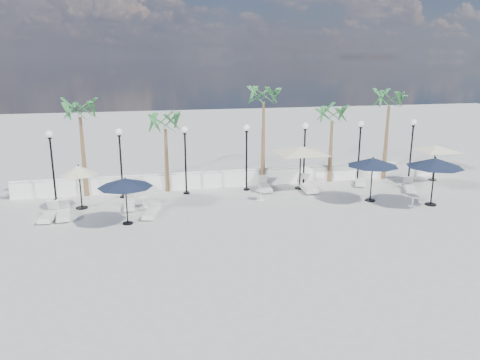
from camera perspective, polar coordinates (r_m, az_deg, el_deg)
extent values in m
plane|color=#A2A29D|center=(21.34, 4.79, -5.92)|extent=(100.00, 100.00, 0.00)
cube|color=white|center=(28.12, 0.32, 0.20)|extent=(26.00, 0.30, 0.90)
cube|color=white|center=(28.00, 0.33, 1.23)|extent=(26.00, 0.12, 0.08)
cylinder|color=black|center=(26.99, -21.49, -2.36)|extent=(0.36, 0.36, 0.10)
cylinder|color=black|center=(26.57, -21.83, 1.15)|extent=(0.10, 0.10, 3.50)
cylinder|color=black|center=(26.25, -22.18, 4.76)|extent=(0.18, 0.18, 0.10)
sphere|color=white|center=(26.22, -22.23, 5.21)|extent=(0.36, 0.36, 0.36)
cylinder|color=black|center=(26.63, -14.05, -1.98)|extent=(0.36, 0.36, 0.10)
cylinder|color=black|center=(26.21, -14.28, 1.58)|extent=(0.10, 0.10, 3.50)
cylinder|color=black|center=(25.89, -14.52, 5.25)|extent=(0.18, 0.18, 0.10)
sphere|color=white|center=(25.86, -14.55, 5.71)|extent=(0.36, 0.36, 0.36)
cylinder|color=black|center=(26.73, -6.54, -1.56)|extent=(0.36, 0.36, 0.10)
cylinder|color=black|center=(26.31, -6.65, 2.00)|extent=(0.10, 0.10, 3.50)
cylinder|color=black|center=(25.99, -6.76, 5.65)|extent=(0.18, 0.18, 0.10)
sphere|color=white|center=(25.96, -6.77, 6.11)|extent=(0.36, 0.36, 0.36)
cylinder|color=black|center=(27.29, 0.79, -1.12)|extent=(0.36, 0.36, 0.10)
cylinder|color=black|center=(26.87, 0.80, 2.36)|extent=(0.10, 0.10, 3.50)
cylinder|color=black|center=(26.56, 0.81, 5.95)|extent=(0.18, 0.18, 0.10)
sphere|color=white|center=(26.53, 0.81, 6.40)|extent=(0.36, 0.36, 0.36)
cylinder|color=black|center=(28.27, 7.71, -0.70)|extent=(0.36, 0.36, 0.10)
cylinder|color=black|center=(27.87, 7.83, 2.67)|extent=(0.10, 0.10, 3.50)
cylinder|color=black|center=(27.56, 7.95, 6.13)|extent=(0.18, 0.18, 0.10)
sphere|color=white|center=(27.53, 7.97, 6.56)|extent=(0.36, 0.36, 0.36)
cylinder|color=black|center=(29.63, 14.08, -0.29)|extent=(0.36, 0.36, 0.10)
cylinder|color=black|center=(29.25, 14.29, 2.92)|extent=(0.10, 0.10, 3.50)
cylinder|color=black|center=(28.96, 14.50, 6.22)|extent=(0.18, 0.18, 0.10)
sphere|color=white|center=(28.93, 14.53, 6.63)|extent=(0.36, 0.36, 0.36)
cylinder|color=black|center=(31.32, 19.83, 0.07)|extent=(0.36, 0.36, 0.10)
cylinder|color=black|center=(30.96, 20.11, 3.12)|extent=(0.10, 0.10, 3.50)
cylinder|color=black|center=(30.69, 20.38, 6.23)|extent=(0.18, 0.18, 0.10)
sphere|color=white|center=(30.67, 20.42, 6.61)|extent=(0.36, 0.36, 0.36)
cone|color=brown|center=(27.04, -18.53, 2.65)|extent=(0.28, 0.28, 4.40)
cone|color=brown|center=(27.00, -8.94, 2.35)|extent=(0.28, 0.28, 3.60)
cone|color=brown|center=(27.77, 2.84, 4.33)|extent=(0.28, 0.28, 5.00)
cone|color=brown|center=(29.30, 10.99, 3.43)|extent=(0.28, 0.28, 3.80)
cone|color=brown|center=(30.87, 17.36, 4.35)|extent=(0.28, 0.28, 4.60)
cube|color=silver|center=(24.64, -13.33, -3.09)|extent=(0.54, 1.61, 0.09)
cube|color=silver|center=(24.41, -13.35, -3.03)|extent=(0.51, 1.09, 0.09)
cube|color=silver|center=(25.17, -13.36, -1.95)|extent=(0.50, 0.38, 0.50)
cube|color=silver|center=(24.15, -22.22, -4.15)|extent=(0.83, 1.85, 0.10)
cube|color=silver|center=(23.90, -22.41, -4.10)|extent=(0.72, 1.27, 0.10)
cube|color=silver|center=(24.70, -21.82, -2.83)|extent=(0.61, 0.49, 0.56)
cube|color=silver|center=(24.11, -20.73, -4.03)|extent=(0.80, 1.88, 0.10)
cube|color=silver|center=(23.84, -20.77, -3.96)|extent=(0.70, 1.29, 0.10)
cube|color=silver|center=(24.71, -20.76, -2.69)|extent=(0.62, 0.49, 0.57)
cube|color=silver|center=(23.25, -10.75, -4.00)|extent=(1.01, 1.84, 0.09)
cube|color=silver|center=(23.00, -10.89, -3.95)|extent=(0.83, 1.28, 0.09)
cube|color=silver|center=(23.80, -10.42, -2.66)|extent=(0.64, 0.54, 0.55)
cube|color=silver|center=(27.23, 3.05, -0.97)|extent=(0.74, 1.84, 0.10)
cube|color=silver|center=(26.97, 3.15, -0.89)|extent=(0.66, 1.25, 0.10)
cube|color=silver|center=(27.83, 2.78, 0.15)|extent=(0.59, 0.47, 0.56)
cube|color=silver|center=(27.39, 8.23, -0.96)|extent=(0.79, 2.10, 0.11)
cube|color=silver|center=(27.10, 8.41, -0.87)|extent=(0.72, 1.43, 0.11)
cube|color=silver|center=(28.06, 7.74, 0.31)|extent=(0.67, 0.52, 0.65)
cube|color=silver|center=(28.81, 19.94, -0.99)|extent=(1.20, 1.77, 0.09)
cube|color=silver|center=(28.56, 20.02, -0.92)|extent=(0.94, 1.26, 0.09)
cube|color=silver|center=(29.38, 19.81, -0.01)|extent=(0.64, 0.58, 0.53)
cube|color=silver|center=(29.37, 14.44, -0.26)|extent=(1.28, 1.88, 0.10)
cube|color=silver|center=(29.11, 14.47, -0.18)|extent=(1.01, 1.33, 0.10)
cube|color=silver|center=(29.98, 14.43, 0.76)|extent=(0.69, 0.62, 0.56)
cylinder|color=silver|center=(24.75, -11.63, -3.20)|extent=(0.41, 0.41, 0.03)
cylinder|color=silver|center=(24.69, -11.66, -2.69)|extent=(0.06, 0.06, 0.49)
cylinder|color=silver|center=(24.61, -11.69, -2.12)|extent=(0.53, 0.53, 0.03)
cylinder|color=silver|center=(25.49, 2.57, -2.37)|extent=(0.43, 0.43, 0.03)
cylinder|color=silver|center=(25.42, 2.58, -1.85)|extent=(0.06, 0.06, 0.52)
cylinder|color=silver|center=(25.35, 2.59, -1.27)|extent=(0.56, 0.56, 0.03)
cylinder|color=silver|center=(26.04, 20.27, -2.93)|extent=(0.44, 0.44, 0.03)
cylinder|color=silver|center=(25.97, 20.32, -2.41)|extent=(0.07, 0.07, 0.52)
cylinder|color=silver|center=(25.89, 20.37, -1.84)|extent=(0.57, 0.57, 0.03)
cylinder|color=black|center=(22.46, -13.52, -5.15)|extent=(0.49, 0.49, 0.05)
cylinder|color=black|center=(22.14, -13.68, -2.61)|extent=(0.06, 0.06, 2.14)
cone|color=black|center=(21.89, -13.82, -0.33)|extent=(2.53, 2.53, 0.39)
sphere|color=black|center=(21.84, -13.85, 0.22)|extent=(0.07, 0.07, 0.07)
cylinder|color=black|center=(26.22, 15.57, -2.39)|extent=(0.54, 0.54, 0.06)
cylinder|color=black|center=(25.92, 15.74, 0.00)|extent=(0.07, 0.07, 2.32)
cone|color=black|center=(25.70, 15.89, 2.13)|extent=(2.71, 2.71, 0.44)
sphere|color=black|center=(25.65, 15.93, 2.66)|extent=(0.08, 0.08, 0.08)
cylinder|color=black|center=(26.52, 22.21, -2.77)|extent=(0.57, 0.57, 0.06)
cylinder|color=black|center=(26.21, 22.47, -0.26)|extent=(0.07, 0.07, 2.46)
cone|color=black|center=(25.98, 22.69, 1.97)|extent=(2.87, 2.87, 0.46)
sphere|color=black|center=(25.93, 22.75, 2.52)|extent=(0.08, 0.08, 0.08)
cylinder|color=black|center=(27.83, 7.26, -0.96)|extent=(0.56, 0.56, 0.06)
cylinder|color=black|center=(27.53, 7.35, 1.46)|extent=(0.08, 0.08, 2.49)
pyramid|color=beige|center=(27.27, 7.43, 4.06)|extent=(5.50, 5.50, 0.38)
cylinder|color=black|center=(31.91, 22.40, 0.05)|extent=(0.51, 0.51, 0.06)
cylinder|color=black|center=(31.67, 22.58, 1.93)|extent=(0.07, 0.07, 2.20)
pyramid|color=beige|center=(31.46, 22.79, 3.93)|extent=(4.79, 4.79, 0.34)
cylinder|color=black|center=(25.36, -18.69, -3.21)|extent=(0.58, 0.58, 0.06)
cylinder|color=black|center=(25.07, -18.89, -0.89)|extent=(0.07, 0.07, 2.19)
cone|color=beige|center=(24.85, -19.06, 1.13)|extent=(1.88, 1.88, 0.47)
sphere|color=black|center=(24.80, -19.11, 1.71)|extent=(0.08, 0.08, 0.08)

